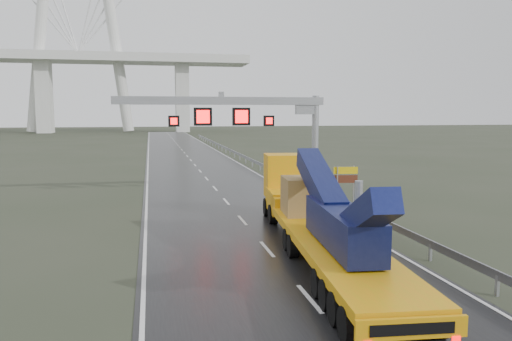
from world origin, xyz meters
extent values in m
plane|color=#2E3525|center=(0.00, 0.00, 0.00)|extent=(400.00, 400.00, 0.00)
cube|color=black|center=(0.00, 40.00, 0.01)|extent=(11.00, 200.00, 0.02)
cube|color=silver|center=(6.90, 18.00, 0.15)|extent=(1.20, 1.20, 0.30)
cylinder|color=gray|center=(6.90, 18.00, 3.60)|extent=(0.48, 0.48, 7.20)
cube|color=gray|center=(0.00, 18.00, 6.80)|extent=(14.80, 0.55, 0.55)
cube|color=gray|center=(6.10, 18.00, 6.30)|extent=(1.40, 0.35, 0.90)
cube|color=gray|center=(0.00, 18.00, 7.25)|extent=(0.35, 0.35, 0.35)
cube|color=black|center=(-1.30, 17.95, 5.70)|extent=(1.25, 0.25, 1.25)
cube|color=#FF0C0C|center=(-1.30, 17.81, 5.70)|extent=(0.90, 0.02, 0.90)
cube|color=black|center=(1.40, 17.95, 5.70)|extent=(1.25, 0.25, 1.25)
cube|color=#FF0C0C|center=(1.40, 17.81, 5.70)|extent=(0.90, 0.02, 0.90)
cube|color=black|center=(-3.30, 17.95, 5.40)|extent=(0.75, 0.25, 0.75)
cube|color=#FF0C0C|center=(-3.30, 17.81, 5.40)|extent=(0.54, 0.02, 0.54)
cube|color=black|center=(3.40, 17.95, 5.40)|extent=(0.75, 0.25, 0.75)
cube|color=#FF0C0C|center=(3.40, 17.81, 5.40)|extent=(0.54, 0.02, 0.54)
cube|color=silver|center=(-35.00, 140.00, 10.50)|extent=(4.00, 6.00, 21.00)
cube|color=silver|center=(5.00, 140.00, 10.50)|extent=(4.00, 6.00, 21.00)
cube|color=#CA9D0B|center=(1.80, 0.57, 1.02)|extent=(3.98, 13.76, 0.34)
cube|color=#CA9D0B|center=(1.15, -6.33, 0.82)|extent=(2.81, 0.38, 0.53)
cube|color=black|center=(1.14, -6.39, 0.82)|extent=(2.12, 0.22, 0.29)
cube|color=#FF0505|center=(2.25, -6.50, 0.53)|extent=(0.22, 0.06, 0.12)
cube|color=#CA9D0B|center=(2.48, 7.71, 1.41)|extent=(2.62, 1.40, 0.48)
cube|color=#CA9D0B|center=(2.63, 9.25, 1.16)|extent=(2.78, 3.13, 1.16)
cube|color=#CA9D0B|center=(2.79, 10.99, 2.33)|extent=(2.60, 2.16, 2.52)
cube|color=black|center=(2.89, 11.97, 2.62)|extent=(2.22, 0.26, 1.16)
cube|color=#0F1648|center=(1.71, -0.39, 1.94)|extent=(1.90, 5.92, 1.36)
cube|color=#0F1648|center=(2.03, 2.98, 3.10)|extent=(1.47, 5.41, 2.48)
cube|color=#0F1648|center=(1.48, -2.81, 2.81)|extent=(1.23, 3.91, 2.34)
cylinder|color=gray|center=(2.29, -0.45, 2.81)|extent=(0.32, 0.32, 1.55)
cube|color=#9A7945|center=(2.28, 5.59, 2.06)|extent=(2.32, 2.32, 1.74)
cylinder|color=black|center=(1.39, -3.77, 0.48)|extent=(2.89, 1.23, 0.97)
cylinder|color=black|center=(2.03, 2.98, 0.48)|extent=(2.89, 1.23, 0.97)
cylinder|color=black|center=(2.78, 10.80, 0.53)|extent=(2.71, 1.31, 1.07)
cylinder|color=gray|center=(6.55, 12.55, 1.32)|extent=(0.09, 0.09, 2.64)
cylinder|color=gray|center=(7.65, 12.55, 1.32)|extent=(0.09, 0.09, 2.64)
cube|color=yellow|center=(7.10, 12.55, 2.36)|extent=(1.53, 0.26, 0.44)
cube|color=#522517|center=(7.10, 12.55, 1.81)|extent=(1.53, 0.26, 0.49)
cube|color=red|center=(6.00, 16.45, 0.50)|extent=(0.63, 0.41, 0.99)
camera|label=1|loc=(-4.90, -16.78, 5.99)|focal=35.00mm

